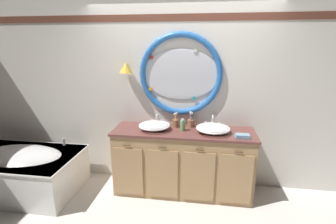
% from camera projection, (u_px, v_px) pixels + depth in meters
% --- Properties ---
extents(ground_plane, '(14.00, 14.00, 0.00)m').
position_uv_depth(ground_plane, '(175.00, 201.00, 3.25)').
color(ground_plane, silver).
extents(back_wall_assembly, '(6.40, 0.26, 2.60)m').
position_uv_depth(back_wall_assembly, '(180.00, 93.00, 3.45)').
color(back_wall_assembly, silver).
rests_on(back_wall_assembly, ground_plane).
extents(vanity_counter, '(1.86, 0.59, 0.90)m').
position_uv_depth(vanity_counter, '(183.00, 161.00, 3.37)').
color(vanity_counter, tan).
rests_on(vanity_counter, ground_plane).
extents(bathtub, '(1.57, 0.96, 0.64)m').
position_uv_depth(bathtub, '(21.00, 169.00, 3.42)').
color(bathtub, white).
rests_on(bathtub, ground_plane).
extents(sink_basin_left, '(0.41, 0.41, 0.11)m').
position_uv_depth(sink_basin_left, '(154.00, 126.00, 3.27)').
color(sink_basin_left, white).
rests_on(sink_basin_left, vanity_counter).
extents(sink_basin_right, '(0.43, 0.43, 0.11)m').
position_uv_depth(sink_basin_right, '(213.00, 128.00, 3.16)').
color(sink_basin_right, white).
rests_on(sink_basin_right, vanity_counter).
extents(faucet_set_left, '(0.21, 0.12, 0.15)m').
position_uv_depth(faucet_set_left, '(157.00, 121.00, 3.48)').
color(faucet_set_left, silver).
rests_on(faucet_set_left, vanity_counter).
extents(faucet_set_right, '(0.23, 0.14, 0.18)m').
position_uv_depth(faucet_set_right, '(213.00, 122.00, 3.37)').
color(faucet_set_right, silver).
rests_on(faucet_set_right, vanity_counter).
extents(toothbrush_holder_left, '(0.09, 0.09, 0.21)m').
position_uv_depth(toothbrush_holder_left, '(176.00, 123.00, 3.37)').
color(toothbrush_holder_left, '#996647').
rests_on(toothbrush_holder_left, vanity_counter).
extents(toothbrush_holder_right, '(0.09, 0.09, 0.22)m').
position_uv_depth(toothbrush_holder_right, '(191.00, 123.00, 3.38)').
color(toothbrush_holder_right, '#996647').
rests_on(toothbrush_holder_right, vanity_counter).
extents(soap_dispenser, '(0.06, 0.07, 0.17)m').
position_uv_depth(soap_dispenser, '(183.00, 125.00, 3.23)').
color(soap_dispenser, '#6BAD66').
rests_on(soap_dispenser, vanity_counter).
extents(folded_hand_towel, '(0.18, 0.11, 0.04)m').
position_uv_depth(folded_hand_towel, '(243.00, 136.00, 3.00)').
color(folded_hand_towel, '#7593A8').
rests_on(folded_hand_towel, vanity_counter).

